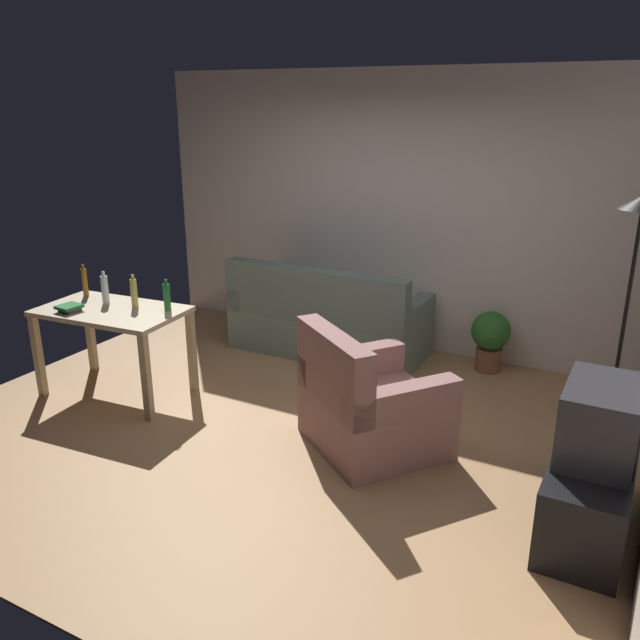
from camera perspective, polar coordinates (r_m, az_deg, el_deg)
name	(u,v)px	position (r m, az deg, el deg)	size (l,w,h in m)	color
ground_plane	(278,429)	(5.09, -3.71, -9.57)	(5.20, 4.40, 0.02)	tan
wall_rear	(392,212)	(6.53, 6.39, 9.42)	(5.20, 0.10, 2.70)	silver
couch	(327,323)	(6.41, 0.59, -0.28)	(1.90, 0.84, 0.92)	slate
tv_stand	(589,492)	(4.21, 22.65, -13.80)	(0.44, 1.10, 0.48)	black
tv	(601,422)	(3.99, 23.53, -8.21)	(0.41, 0.60, 0.44)	#2D2D33
torchiere_lamp	(635,253)	(4.96, 26.04, 5.35)	(0.32, 0.32, 1.81)	black
desk	(112,321)	(5.68, -17.83, -0.11)	(1.25, 0.80, 0.76)	#C6B28E
potted_plant	(490,337)	(6.18, 14.79, -1.45)	(0.36, 0.36, 0.57)	brown
armchair	(368,406)	(4.70, 4.29, -7.60)	(1.22, 1.21, 0.92)	#996B66
bottle_amber	(85,282)	(6.07, -20.02, 3.17)	(0.05, 0.05, 0.29)	#9E6019
bottle_clear	(105,289)	(5.79, -18.41, 2.60)	(0.06, 0.06, 0.28)	silver
bottle_squat	(134,293)	(5.59, -16.07, 2.30)	(0.06, 0.06, 0.28)	#BCB24C
bottle_green	(167,297)	(5.45, -13.34, 2.01)	(0.06, 0.06, 0.26)	#1E722D
book_stack	(69,308)	(5.68, -21.22, 0.99)	(0.18, 0.19, 0.06)	#333338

